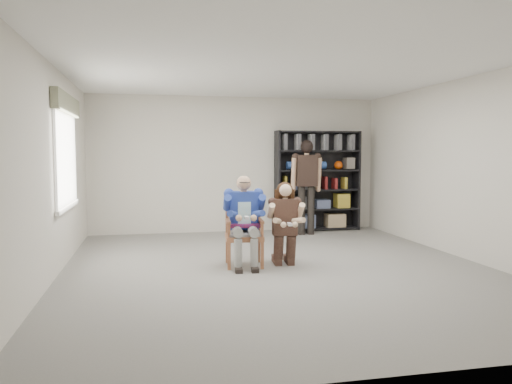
{
  "coord_description": "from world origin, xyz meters",
  "views": [
    {
      "loc": [
        -1.76,
        -6.76,
        1.64
      ],
      "look_at": [
        -0.2,
        0.6,
        1.05
      ],
      "focal_mm": 35.0,
      "sensor_mm": 36.0,
      "label": 1
    }
  ],
  "objects": [
    {
      "name": "room_shell",
      "position": [
        0.0,
        0.0,
        1.4
      ],
      "size": [
        6.0,
        7.0,
        2.8
      ],
      "primitive_type": null,
      "color": "silver",
      "rests_on": "ground"
    },
    {
      "name": "armchair",
      "position": [
        -0.45,
        0.27,
        0.51
      ],
      "size": [
        0.64,
        0.62,
        1.02
      ],
      "primitive_type": null,
      "rotation": [
        0.0,
        0.0,
        -0.1
      ],
      "color": "brown",
      "rests_on": "floor"
    },
    {
      "name": "window_left",
      "position": [
        -2.95,
        1.0,
        1.63
      ],
      "size": [
        0.16,
        2.0,
        1.75
      ],
      "primitive_type": null,
      "color": "silver",
      "rests_on": "room_shell"
    },
    {
      "name": "kneeling_woman",
      "position": [
        0.13,
        0.15,
        0.61
      ],
      "size": [
        0.59,
        0.86,
        1.21
      ],
      "primitive_type": null,
      "rotation": [
        0.0,
        0.0,
        -0.1
      ],
      "color": "#321A17",
      "rests_on": "floor"
    },
    {
      "name": "floor",
      "position": [
        0.0,
        0.0,
        0.0
      ],
      "size": [
        6.0,
        7.0,
        0.01
      ],
      "primitive_type": "cube",
      "color": "slate",
      "rests_on": "ground"
    },
    {
      "name": "bookshelf",
      "position": [
        1.7,
        3.28,
        1.05
      ],
      "size": [
        1.8,
        0.38,
        2.1
      ],
      "primitive_type": null,
      "color": "black",
      "rests_on": "floor"
    },
    {
      "name": "seated_man",
      "position": [
        -0.45,
        0.27,
        0.66
      ],
      "size": [
        0.64,
        0.85,
        1.33
      ],
      "primitive_type": null,
      "rotation": [
        0.0,
        0.0,
        -0.1
      ],
      "color": "navy",
      "rests_on": "floor"
    },
    {
      "name": "standing_man",
      "position": [
        1.29,
        2.77,
        0.94
      ],
      "size": [
        0.6,
        0.36,
        1.88
      ],
      "primitive_type": null,
      "rotation": [
        0.0,
        0.0,
        -0.06
      ],
      "color": "black",
      "rests_on": "floor"
    }
  ]
}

